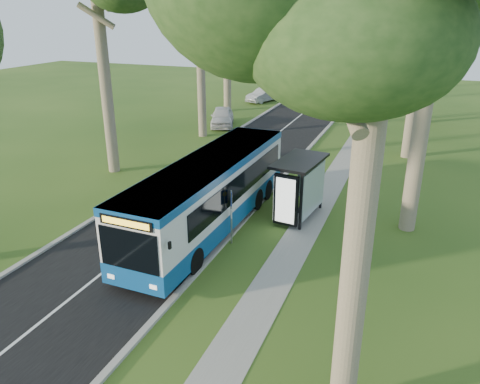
# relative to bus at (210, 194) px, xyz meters

# --- Properties ---
(ground) EXTENTS (120.00, 120.00, 0.00)m
(ground) POSITION_rel_bus_xyz_m (1.20, -2.62, -1.75)
(ground) COLOR #284A17
(ground) RESTS_ON ground
(road) EXTENTS (7.00, 100.00, 0.02)m
(road) POSITION_rel_bus_xyz_m (-2.30, 7.38, -1.74)
(road) COLOR black
(road) RESTS_ON ground
(kerb_east) EXTENTS (0.25, 100.00, 0.12)m
(kerb_east) POSITION_rel_bus_xyz_m (1.20, 7.38, -1.69)
(kerb_east) COLOR #9E9B93
(kerb_east) RESTS_ON ground
(kerb_west) EXTENTS (0.25, 100.00, 0.12)m
(kerb_west) POSITION_rel_bus_xyz_m (-5.80, 7.38, -1.69)
(kerb_west) COLOR #9E9B93
(kerb_west) RESTS_ON ground
(centre_line) EXTENTS (0.12, 100.00, 0.00)m
(centre_line) POSITION_rel_bus_xyz_m (-2.30, 7.38, -1.73)
(centre_line) COLOR white
(centre_line) RESTS_ON road
(footpath) EXTENTS (1.50, 100.00, 0.02)m
(footpath) POSITION_rel_bus_xyz_m (4.20, 7.38, -1.74)
(footpath) COLOR gray
(footpath) RESTS_ON ground
(bus) EXTENTS (2.99, 12.80, 3.38)m
(bus) POSITION_rel_bus_xyz_m (0.00, 0.00, 0.00)
(bus) COLOR white
(bus) RESTS_ON ground
(bus_stop_sign) EXTENTS (0.18, 0.34, 2.53)m
(bus_stop_sign) POSITION_rel_bus_xyz_m (1.50, -1.06, -0.17)
(bus_stop_sign) COLOR gray
(bus_stop_sign) RESTS_ON ground
(bus_shelter) EXTENTS (2.28, 3.66, 2.97)m
(bus_shelter) POSITION_rel_bus_xyz_m (3.62, 2.41, 0.36)
(bus_shelter) COLOR black
(bus_shelter) RESTS_ON ground
(litter_bin) EXTENTS (0.54, 0.54, 0.94)m
(litter_bin) POSITION_rel_bus_xyz_m (2.09, 5.65, -1.27)
(litter_bin) COLOR black
(litter_bin) RESTS_ON ground
(car_white) EXTENTS (3.51, 5.17, 1.63)m
(car_white) POSITION_rel_bus_xyz_m (-7.70, 19.17, -0.93)
(car_white) COLOR silver
(car_white) RESTS_ON ground
(car_silver) EXTENTS (3.10, 4.79, 1.49)m
(car_silver) POSITION_rel_bus_xyz_m (-7.92, 31.24, -1.00)
(car_silver) COLOR #9FA3A7
(car_silver) RESTS_ON ground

